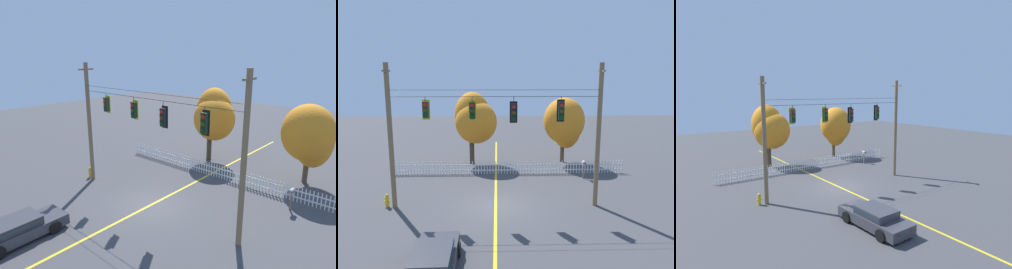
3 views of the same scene
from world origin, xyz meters
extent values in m
plane|color=#424244|center=(0.00, 0.00, 0.00)|extent=(80.00, 80.00, 0.00)
cube|color=gold|center=(0.00, 0.00, 0.00)|extent=(0.16, 36.00, 0.01)
cylinder|color=brown|center=(-5.87, 0.00, 4.14)|extent=(0.27, 0.27, 8.27)
cylinder|color=brown|center=(5.87, 0.00, 4.14)|extent=(0.27, 0.27, 8.27)
cube|color=brown|center=(-5.87, 0.00, 7.82)|extent=(0.10, 1.10, 0.10)
cube|color=brown|center=(5.87, 0.00, 7.82)|extent=(0.10, 1.10, 0.10)
cylinder|color=black|center=(0.00, 0.00, 6.42)|extent=(11.54, 0.02, 0.02)
cylinder|color=black|center=(0.00, -0.25, 6.81)|extent=(11.54, 0.02, 0.02)
cylinder|color=black|center=(-3.84, 0.00, 6.29)|extent=(0.03, 0.03, 0.27)
cube|color=yellow|center=(-3.84, 0.13, 5.70)|extent=(0.43, 0.02, 1.12)
cube|color=#1E3323|center=(-3.84, 0.00, 5.70)|extent=(0.30, 0.24, 0.90)
cylinder|color=red|center=(-3.84, -0.14, 6.00)|extent=(0.20, 0.03, 0.20)
cube|color=#1E3323|center=(-3.84, -0.18, 6.12)|extent=(0.22, 0.12, 0.06)
cylinder|color=#463B09|center=(-3.84, -0.14, 5.70)|extent=(0.20, 0.03, 0.20)
cube|color=#1E3323|center=(-3.84, -0.18, 5.82)|extent=(0.22, 0.12, 0.06)
cylinder|color=#073513|center=(-3.84, -0.14, 5.40)|extent=(0.20, 0.03, 0.20)
cube|color=#1E3323|center=(-3.84, -0.18, 5.52)|extent=(0.22, 0.12, 0.06)
cylinder|color=black|center=(-1.26, 0.00, 6.28)|extent=(0.03, 0.03, 0.30)
cube|color=yellow|center=(-1.26, 0.13, 5.66)|extent=(0.43, 0.02, 1.16)
cube|color=black|center=(-1.26, 0.00, 5.66)|extent=(0.30, 0.24, 0.93)
cylinder|color=red|center=(-1.26, -0.14, 5.97)|extent=(0.20, 0.03, 0.20)
cube|color=black|center=(-1.26, -0.18, 6.09)|extent=(0.22, 0.12, 0.06)
cylinder|color=#463B09|center=(-1.26, -0.14, 5.66)|extent=(0.20, 0.03, 0.20)
cube|color=black|center=(-1.26, -0.18, 5.77)|extent=(0.22, 0.12, 0.06)
cylinder|color=#073513|center=(-1.26, -0.14, 5.35)|extent=(0.20, 0.03, 0.20)
cube|color=black|center=(-1.26, -0.18, 5.46)|extent=(0.22, 0.12, 0.06)
cylinder|color=black|center=(1.04, 0.00, 6.23)|extent=(0.03, 0.03, 0.39)
cube|color=black|center=(1.04, 0.13, 5.54)|extent=(0.43, 0.02, 1.22)
cube|color=black|center=(1.04, 0.00, 5.54)|extent=(0.30, 0.24, 0.98)
cylinder|color=red|center=(1.04, -0.14, 5.87)|extent=(0.20, 0.03, 0.20)
cube|color=black|center=(1.04, -0.18, 5.99)|extent=(0.22, 0.12, 0.06)
cylinder|color=#463B09|center=(1.04, -0.14, 5.54)|extent=(0.20, 0.03, 0.20)
cube|color=black|center=(1.04, -0.18, 5.66)|extent=(0.22, 0.12, 0.06)
cylinder|color=#073513|center=(1.04, -0.14, 5.22)|extent=(0.20, 0.03, 0.20)
cube|color=black|center=(1.04, -0.18, 5.33)|extent=(0.22, 0.12, 0.06)
cylinder|color=black|center=(3.70, 0.00, 6.28)|extent=(0.03, 0.03, 0.29)
cube|color=black|center=(3.70, 0.13, 5.62)|extent=(0.43, 0.02, 1.26)
cube|color=black|center=(3.70, 0.00, 5.62)|extent=(0.30, 0.24, 1.02)
cylinder|color=red|center=(3.70, -0.14, 5.96)|extent=(0.20, 0.03, 0.20)
cube|color=black|center=(3.70, -0.18, 6.08)|extent=(0.22, 0.12, 0.06)
cylinder|color=#463B09|center=(3.70, -0.14, 5.62)|extent=(0.20, 0.03, 0.20)
cube|color=black|center=(3.70, -0.18, 5.74)|extent=(0.22, 0.12, 0.06)
cylinder|color=#073513|center=(3.70, -0.14, 5.28)|extent=(0.20, 0.03, 0.20)
cube|color=black|center=(3.70, -0.18, 5.40)|extent=(0.22, 0.12, 0.06)
cube|color=white|center=(-7.83, 6.21, 0.50)|extent=(0.06, 0.04, 1.00)
cube|color=white|center=(-7.61, 6.21, 0.50)|extent=(0.06, 0.04, 1.00)
cube|color=white|center=(-7.39, 6.21, 0.50)|extent=(0.06, 0.04, 1.00)
cube|color=white|center=(-7.16, 6.21, 0.50)|extent=(0.06, 0.04, 1.00)
cube|color=white|center=(-6.94, 6.21, 0.50)|extent=(0.06, 0.04, 1.00)
cube|color=white|center=(-6.72, 6.21, 0.50)|extent=(0.06, 0.04, 1.00)
cube|color=white|center=(-6.49, 6.21, 0.50)|extent=(0.06, 0.04, 1.00)
cube|color=white|center=(-6.27, 6.21, 0.50)|extent=(0.06, 0.04, 1.00)
cube|color=white|center=(-6.04, 6.21, 0.50)|extent=(0.06, 0.04, 1.00)
cube|color=white|center=(-5.82, 6.21, 0.50)|extent=(0.06, 0.04, 1.00)
cube|color=white|center=(-5.60, 6.21, 0.50)|extent=(0.06, 0.04, 1.00)
cube|color=white|center=(-5.37, 6.21, 0.50)|extent=(0.06, 0.04, 1.00)
cube|color=white|center=(-5.15, 6.21, 0.50)|extent=(0.06, 0.04, 1.00)
cube|color=white|center=(-4.93, 6.21, 0.50)|extent=(0.06, 0.04, 1.00)
cube|color=white|center=(-4.70, 6.21, 0.50)|extent=(0.06, 0.04, 1.00)
cube|color=white|center=(-4.48, 6.21, 0.50)|extent=(0.06, 0.04, 1.00)
cube|color=white|center=(-4.26, 6.21, 0.50)|extent=(0.06, 0.04, 1.00)
cube|color=white|center=(-4.03, 6.21, 0.50)|extent=(0.06, 0.04, 1.00)
cube|color=white|center=(-3.81, 6.21, 0.50)|extent=(0.06, 0.04, 1.00)
cube|color=white|center=(-3.58, 6.21, 0.50)|extent=(0.06, 0.04, 1.00)
cube|color=white|center=(-3.36, 6.21, 0.50)|extent=(0.06, 0.04, 1.00)
cube|color=white|center=(-3.14, 6.21, 0.50)|extent=(0.06, 0.04, 1.00)
cube|color=white|center=(-2.91, 6.21, 0.50)|extent=(0.06, 0.04, 1.00)
cube|color=white|center=(-2.69, 6.21, 0.50)|extent=(0.06, 0.04, 1.00)
cube|color=white|center=(-2.47, 6.21, 0.50)|extent=(0.06, 0.04, 1.00)
cube|color=white|center=(-2.24, 6.21, 0.50)|extent=(0.06, 0.04, 1.00)
cube|color=white|center=(-2.02, 6.21, 0.50)|extent=(0.06, 0.04, 1.00)
cube|color=white|center=(-1.80, 6.21, 0.50)|extent=(0.06, 0.04, 1.00)
cube|color=white|center=(-1.57, 6.21, 0.50)|extent=(0.06, 0.04, 1.00)
cube|color=white|center=(-1.35, 6.21, 0.50)|extent=(0.06, 0.04, 1.00)
cube|color=white|center=(-1.12, 6.21, 0.50)|extent=(0.06, 0.04, 1.00)
cube|color=white|center=(-0.90, 6.21, 0.50)|extent=(0.06, 0.04, 1.00)
cube|color=white|center=(-0.68, 6.21, 0.50)|extent=(0.06, 0.04, 1.00)
cube|color=white|center=(-0.45, 6.21, 0.50)|extent=(0.06, 0.04, 1.00)
cube|color=white|center=(-0.23, 6.21, 0.50)|extent=(0.06, 0.04, 1.00)
cube|color=white|center=(-0.01, 6.21, 0.50)|extent=(0.06, 0.04, 1.00)
cube|color=white|center=(0.22, 6.21, 0.50)|extent=(0.06, 0.04, 1.00)
cube|color=white|center=(0.44, 6.21, 0.50)|extent=(0.06, 0.04, 1.00)
cube|color=white|center=(0.66, 6.21, 0.50)|extent=(0.06, 0.04, 1.00)
cube|color=white|center=(0.89, 6.21, 0.50)|extent=(0.06, 0.04, 1.00)
cube|color=white|center=(1.11, 6.21, 0.50)|extent=(0.06, 0.04, 1.00)
cube|color=white|center=(1.34, 6.21, 0.50)|extent=(0.06, 0.04, 1.00)
cube|color=white|center=(1.56, 6.21, 0.50)|extent=(0.06, 0.04, 1.00)
cube|color=white|center=(1.78, 6.21, 0.50)|extent=(0.06, 0.04, 1.00)
cube|color=white|center=(2.01, 6.21, 0.50)|extent=(0.06, 0.04, 1.00)
cube|color=white|center=(2.23, 6.21, 0.50)|extent=(0.06, 0.04, 1.00)
cube|color=white|center=(2.45, 6.21, 0.50)|extent=(0.06, 0.04, 1.00)
cube|color=white|center=(2.68, 6.21, 0.50)|extent=(0.06, 0.04, 1.00)
cube|color=white|center=(2.90, 6.21, 0.50)|extent=(0.06, 0.04, 1.00)
cube|color=white|center=(3.12, 6.21, 0.50)|extent=(0.06, 0.04, 1.00)
cube|color=white|center=(3.35, 6.21, 0.50)|extent=(0.06, 0.04, 1.00)
cube|color=white|center=(3.57, 6.21, 0.50)|extent=(0.06, 0.04, 1.00)
cube|color=white|center=(3.80, 6.21, 0.50)|extent=(0.06, 0.04, 1.00)
cube|color=white|center=(4.02, 6.21, 0.50)|extent=(0.06, 0.04, 1.00)
cube|color=white|center=(4.24, 6.21, 0.50)|extent=(0.06, 0.04, 1.00)
cube|color=white|center=(4.47, 6.21, 0.50)|extent=(0.06, 0.04, 1.00)
cube|color=white|center=(4.69, 6.21, 0.50)|extent=(0.06, 0.04, 1.00)
cube|color=white|center=(4.91, 6.21, 0.50)|extent=(0.06, 0.04, 1.00)
cube|color=white|center=(5.14, 6.21, 0.50)|extent=(0.06, 0.04, 1.00)
cube|color=white|center=(5.36, 6.21, 0.50)|extent=(0.06, 0.04, 1.00)
cube|color=white|center=(5.58, 6.21, 0.50)|extent=(0.06, 0.04, 1.00)
cube|color=white|center=(5.81, 6.21, 0.50)|extent=(0.06, 0.04, 1.00)
cube|color=white|center=(6.03, 6.21, 0.50)|extent=(0.06, 0.04, 1.00)
cube|color=white|center=(6.26, 6.21, 0.50)|extent=(0.06, 0.04, 1.00)
cube|color=white|center=(6.48, 6.21, 0.50)|extent=(0.06, 0.04, 1.00)
cube|color=white|center=(6.70, 6.21, 0.50)|extent=(0.06, 0.04, 1.00)
cube|color=white|center=(6.93, 6.21, 0.50)|extent=(0.06, 0.04, 1.00)
cube|color=white|center=(7.15, 6.21, 0.50)|extent=(0.06, 0.04, 1.00)
cube|color=white|center=(7.37, 6.21, 0.50)|extent=(0.06, 0.04, 1.00)
cube|color=white|center=(7.60, 6.21, 0.50)|extent=(0.06, 0.04, 1.00)
cube|color=white|center=(7.82, 6.21, 0.50)|extent=(0.06, 0.04, 1.00)
cube|color=white|center=(8.04, 6.21, 0.50)|extent=(0.06, 0.04, 1.00)
cube|color=white|center=(8.27, 6.21, 0.50)|extent=(0.06, 0.04, 1.00)
cube|color=white|center=(8.49, 6.21, 0.50)|extent=(0.06, 0.04, 1.00)
cube|color=white|center=(1.00, 6.24, 0.30)|extent=(17.67, 0.03, 0.08)
cube|color=white|center=(1.00, 6.24, 0.72)|extent=(17.67, 0.03, 0.08)
cylinder|color=#473828|center=(-2.05, 9.21, 1.32)|extent=(0.41, 0.41, 2.64)
ellipsoid|color=orange|center=(-1.65, 9.21, 3.60)|extent=(3.49, 3.24, 3.60)
ellipsoid|color=orange|center=(-1.99, 9.67, 4.18)|extent=(2.98, 2.82, 3.84)
cylinder|color=brown|center=(5.79, 9.62, 1.02)|extent=(0.35, 0.35, 2.04)
ellipsoid|color=orange|center=(6.09, 9.58, 3.25)|extent=(2.57, 2.45, 4.04)
ellipsoid|color=orange|center=(5.78, 9.16, 3.70)|extent=(3.45, 3.28, 3.91)
cube|color=#38383D|center=(-2.38, -6.69, 0.45)|extent=(1.78, 4.45, 0.55)
cube|color=#38383D|center=(-2.38, -6.84, 0.94)|extent=(1.52, 2.15, 0.42)
cube|color=#232D38|center=(-2.38, -6.84, 0.94)|extent=(1.55, 2.06, 0.27)
cylinder|color=black|center=(-3.25, -5.34, 0.32)|extent=(0.19, 0.64, 0.64)
cylinder|color=black|center=(-1.58, -5.30, 0.32)|extent=(0.19, 0.64, 0.64)
cube|color=white|center=(-2.89, -4.51, 0.55)|extent=(0.20, 0.04, 0.10)
cube|color=white|center=(-1.97, -4.49, 0.55)|extent=(0.20, 0.04, 0.10)
cylinder|color=gold|center=(-6.33, 0.08, 0.31)|extent=(0.22, 0.22, 0.63)
sphere|color=gold|center=(-6.33, 0.08, 0.69)|extent=(0.20, 0.20, 0.20)
cylinder|color=gold|center=(-6.48, 0.08, 0.34)|extent=(0.08, 0.08, 0.08)
cylinder|color=gold|center=(-6.18, 0.08, 0.34)|extent=(0.08, 0.08, 0.08)
cube|color=brown|center=(6.48, 5.00, 0.50)|extent=(0.08, 0.08, 1.00)
cube|color=#99999E|center=(6.48, 5.00, 1.11)|extent=(0.22, 0.44, 0.20)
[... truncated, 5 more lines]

